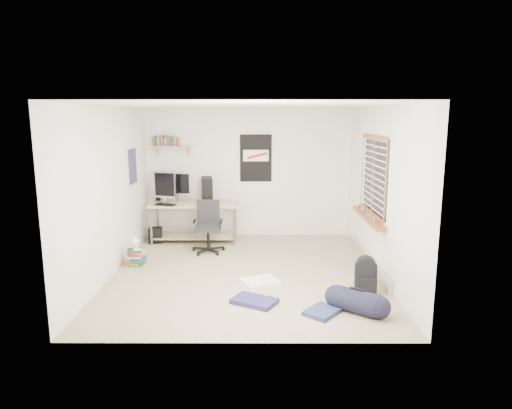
{
  "coord_description": "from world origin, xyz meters",
  "views": [
    {
      "loc": [
        0.17,
        -6.68,
        2.33
      ],
      "look_at": [
        0.16,
        0.2,
        1.02
      ],
      "focal_mm": 32.0,
      "sensor_mm": 36.0,
      "label": 1
    }
  ],
  "objects_px": {
    "desk": "(195,222)",
    "duffel_bag": "(357,302)",
    "backpack": "(366,278)",
    "book_stack": "(137,256)",
    "office_chair": "(208,225)"
  },
  "relations": [
    {
      "from": "desk",
      "to": "office_chair",
      "type": "height_order",
      "value": "office_chair"
    },
    {
      "from": "office_chair",
      "to": "duffel_bag",
      "type": "relative_size",
      "value": 1.61
    },
    {
      "from": "duffel_bag",
      "to": "book_stack",
      "type": "bearing_deg",
      "value": -172.63
    },
    {
      "from": "office_chair",
      "to": "duffel_bag",
      "type": "distance_m",
      "value": 3.3
    },
    {
      "from": "desk",
      "to": "duffel_bag",
      "type": "height_order",
      "value": "desk"
    },
    {
      "from": "duffel_bag",
      "to": "office_chair",
      "type": "bearing_deg",
      "value": 166.13
    },
    {
      "from": "office_chair",
      "to": "book_stack",
      "type": "xyz_separation_m",
      "value": [
        -1.07,
        -0.76,
        -0.34
      ]
    },
    {
      "from": "backpack",
      "to": "book_stack",
      "type": "relative_size",
      "value": 0.79
    },
    {
      "from": "book_stack",
      "to": "desk",
      "type": "bearing_deg",
      "value": 63.78
    },
    {
      "from": "desk",
      "to": "book_stack",
      "type": "relative_size",
      "value": 3.39
    },
    {
      "from": "backpack",
      "to": "book_stack",
      "type": "distance_m",
      "value": 3.57
    },
    {
      "from": "desk",
      "to": "backpack",
      "type": "height_order",
      "value": "desk"
    },
    {
      "from": "desk",
      "to": "book_stack",
      "type": "bearing_deg",
      "value": -120.36
    },
    {
      "from": "desk",
      "to": "duffel_bag",
      "type": "bearing_deg",
      "value": -57.93
    },
    {
      "from": "office_chair",
      "to": "book_stack",
      "type": "bearing_deg",
      "value": -148.12
    }
  ]
}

